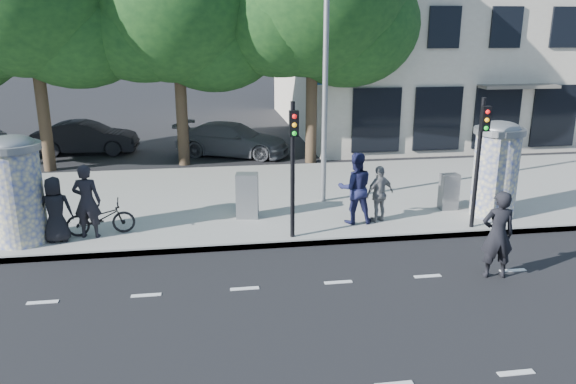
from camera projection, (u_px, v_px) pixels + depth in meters
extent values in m
plane|color=black|center=(356.00, 314.00, 10.63)|extent=(120.00, 120.00, 0.00)
cube|color=gray|center=(293.00, 197.00, 17.71)|extent=(40.00, 8.00, 0.15)
cube|color=slate|center=(318.00, 242.00, 13.97)|extent=(40.00, 0.10, 0.16)
cube|color=silver|center=(338.00, 282.00, 11.95)|extent=(32.00, 0.12, 0.01)
cylinder|color=beige|center=(17.00, 197.00, 13.48)|extent=(1.20, 1.20, 2.30)
cylinder|color=slate|center=(10.00, 147.00, 13.13)|extent=(1.36, 1.36, 0.16)
ellipsoid|color=slate|center=(10.00, 144.00, 13.11)|extent=(1.10, 1.10, 0.38)
cylinder|color=beige|center=(495.00, 175.00, 15.46)|extent=(1.20, 1.20, 2.30)
cylinder|color=slate|center=(500.00, 131.00, 15.11)|extent=(1.36, 1.36, 0.16)
ellipsoid|color=slate|center=(500.00, 128.00, 15.09)|extent=(1.10, 1.10, 0.38)
cylinder|color=black|center=(293.00, 171.00, 13.66)|extent=(0.11, 0.11, 3.40)
cube|color=black|center=(294.00, 124.00, 13.15)|extent=(0.22, 0.14, 0.62)
cylinder|color=black|center=(477.00, 164.00, 14.36)|extent=(0.11, 0.11, 3.40)
cube|color=black|center=(486.00, 119.00, 13.84)|extent=(0.22, 0.14, 0.62)
cylinder|color=slate|center=(325.00, 66.00, 15.91)|extent=(0.16, 0.16, 8.00)
cylinder|color=#38281C|center=(43.00, 108.00, 20.57)|extent=(0.44, 0.44, 4.73)
cylinder|color=#38281C|center=(182.00, 109.00, 21.53)|extent=(0.44, 0.44, 4.41)
ellipsoid|color=#123315|center=(176.00, 2.00, 20.43)|extent=(6.80, 6.80, 5.78)
cylinder|color=#38281C|center=(311.00, 105.00, 21.85)|extent=(0.44, 0.44, 4.59)
cube|color=#B8AC9A|center=(480.00, 11.00, 29.61)|extent=(20.00, 15.00, 12.00)
cube|color=black|center=(554.00, 116.00, 23.71)|extent=(18.00, 0.10, 2.60)
cube|color=#59544C|center=(518.00, 86.00, 22.72)|extent=(3.20, 0.90, 0.12)
cube|color=#194C8C|center=(336.00, 81.00, 21.88)|extent=(1.60, 0.06, 0.30)
imported|color=black|center=(55.00, 210.00, 13.61)|extent=(0.83, 0.57, 1.63)
imported|color=black|center=(87.00, 201.00, 13.87)|extent=(0.73, 0.53, 1.87)
imported|color=#1A1D43|center=(355.00, 188.00, 14.90)|extent=(0.98, 0.78, 1.93)
imported|color=gray|center=(380.00, 194.00, 15.05)|extent=(1.04, 0.83, 1.55)
imported|color=black|center=(498.00, 235.00, 11.97)|extent=(0.76, 0.55, 1.95)
imported|color=black|center=(101.00, 218.00, 14.17)|extent=(0.77, 1.73, 0.88)
cube|color=slate|center=(247.00, 196.00, 15.40)|extent=(0.66, 0.53, 1.25)
cube|color=slate|center=(449.00, 192.00, 16.14)|extent=(0.51, 0.38, 1.04)
imported|color=black|center=(86.00, 138.00, 23.85)|extent=(1.67, 4.27, 1.39)
imported|color=#53555A|center=(233.00, 139.00, 23.50)|extent=(3.64, 5.11, 1.37)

